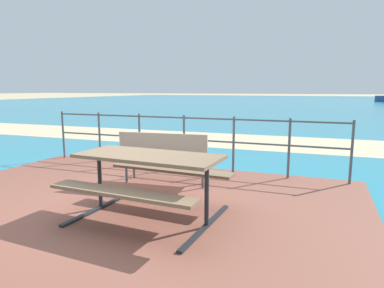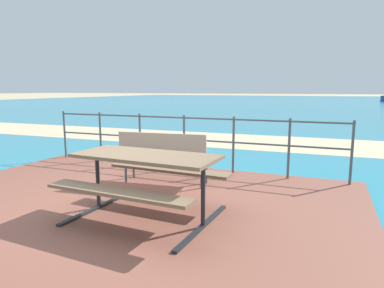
% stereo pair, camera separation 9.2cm
% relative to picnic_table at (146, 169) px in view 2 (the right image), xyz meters
% --- Properties ---
extents(ground_plane, '(240.00, 240.00, 0.00)m').
position_rel_picnic_table_xyz_m(ground_plane, '(-0.59, 0.11, -0.66)').
color(ground_plane, tan).
extents(patio_paving, '(6.40, 5.20, 0.06)m').
position_rel_picnic_table_xyz_m(patio_paving, '(-0.59, 0.11, -0.63)').
color(patio_paving, brown).
rests_on(patio_paving, ground).
extents(sea_water, '(90.00, 90.00, 0.01)m').
position_rel_picnic_table_xyz_m(sea_water, '(-0.59, 40.11, -0.65)').
color(sea_water, teal).
rests_on(sea_water, ground).
extents(beach_strip, '(54.04, 3.79, 0.01)m').
position_rel_picnic_table_xyz_m(beach_strip, '(-0.59, 6.77, -0.65)').
color(beach_strip, beige).
rests_on(beach_strip, ground).
extents(picnic_table, '(1.79, 1.47, 0.77)m').
position_rel_picnic_table_xyz_m(picnic_table, '(0.00, 0.00, 0.00)').
color(picnic_table, '#7A6047').
rests_on(picnic_table, patio_paving).
extents(park_bench, '(1.50, 0.56, 0.86)m').
position_rel_picnic_table_xyz_m(park_bench, '(-0.46, 1.37, -0.08)').
color(park_bench, tan).
rests_on(park_bench, patio_paving).
extents(railing_fence, '(5.94, 0.04, 1.05)m').
position_rel_picnic_table_xyz_m(railing_fence, '(-0.59, 2.49, 0.05)').
color(railing_fence, '#4C5156').
rests_on(railing_fence, patio_paving).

